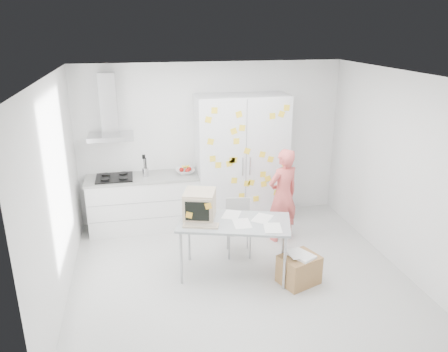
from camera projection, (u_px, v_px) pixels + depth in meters
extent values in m
cube|color=silver|center=(238.00, 273.00, 6.09)|extent=(4.50, 4.00, 0.02)
cube|color=white|center=(211.00, 142.00, 7.49)|extent=(4.50, 0.02, 2.70)
cube|color=white|center=(56.00, 194.00, 5.21)|extent=(0.02, 4.00, 2.70)
cube|color=white|center=(396.00, 170.00, 6.07)|extent=(0.02, 4.00, 2.70)
cube|color=white|center=(240.00, 75.00, 5.19)|extent=(4.50, 4.00, 0.02)
cube|color=white|center=(144.00, 203.00, 7.28)|extent=(1.80, 0.60, 0.88)
cube|color=gray|center=(145.00, 203.00, 6.95)|extent=(1.76, 0.01, 0.01)
cube|color=gray|center=(146.00, 219.00, 7.04)|extent=(1.76, 0.01, 0.01)
cube|color=#9E9E99|center=(143.00, 178.00, 7.13)|extent=(1.84, 0.63, 0.04)
cube|color=black|center=(114.00, 178.00, 7.03)|extent=(0.58, 0.50, 0.03)
cylinder|color=black|center=(105.00, 179.00, 6.89)|extent=(0.14, 0.14, 0.02)
cylinder|color=black|center=(123.00, 178.00, 6.94)|extent=(0.14, 0.14, 0.02)
cylinder|color=black|center=(106.00, 174.00, 7.11)|extent=(0.14, 0.14, 0.02)
cylinder|color=black|center=(123.00, 173.00, 7.16)|extent=(0.14, 0.14, 0.02)
cylinder|color=silver|center=(146.00, 172.00, 7.11)|extent=(0.10, 0.10, 0.14)
cylinder|color=black|center=(144.00, 166.00, 7.08)|extent=(0.01, 0.01, 0.30)
cylinder|color=black|center=(146.00, 166.00, 7.07)|extent=(0.01, 0.01, 0.30)
cylinder|color=black|center=(145.00, 166.00, 7.09)|extent=(0.01, 0.01, 0.30)
cube|color=black|center=(144.00, 157.00, 7.03)|extent=(0.05, 0.01, 0.07)
imported|color=white|center=(185.00, 171.00, 7.24)|extent=(0.31, 0.31, 0.08)
sphere|color=#B2140F|center=(181.00, 170.00, 7.24)|extent=(0.08, 0.08, 0.08)
sphere|color=#B2140F|center=(187.00, 171.00, 7.19)|extent=(0.08, 0.08, 0.08)
sphere|color=#B2140F|center=(189.00, 169.00, 7.28)|extent=(0.08, 0.08, 0.08)
cylinder|color=yellow|center=(184.00, 167.00, 7.23)|extent=(0.09, 0.17, 0.10)
cylinder|color=yellow|center=(185.00, 167.00, 7.24)|extent=(0.04, 0.17, 0.10)
cylinder|color=yellow|center=(187.00, 167.00, 7.24)|extent=(0.08, 0.17, 0.10)
cube|color=silver|center=(111.00, 136.00, 6.86)|extent=(0.70, 0.48, 0.07)
cube|color=silver|center=(108.00, 103.00, 6.80)|extent=(0.26, 0.24, 0.95)
cube|color=silver|center=(241.00, 160.00, 7.36)|extent=(1.50, 0.65, 2.20)
cube|color=slate|center=(246.00, 166.00, 7.05)|extent=(0.01, 0.01, 2.16)
cube|color=silver|center=(243.00, 167.00, 7.03)|extent=(0.02, 0.02, 0.30)
cube|color=silver|center=(250.00, 166.00, 7.05)|extent=(0.02, 0.02, 0.30)
cube|color=yellow|center=(272.00, 116.00, 6.86)|extent=(0.10, 0.00, 0.10)
cube|color=yellow|center=(281.00, 114.00, 6.89)|extent=(0.12, 0.00, 0.12)
cube|color=yellow|center=(285.00, 166.00, 7.19)|extent=(0.12, 0.00, 0.12)
cube|color=yellow|center=(232.00, 160.00, 6.97)|extent=(0.10, 0.00, 0.10)
cube|color=yellow|center=(247.00, 151.00, 6.97)|extent=(0.12, 0.00, 0.12)
cube|color=yellow|center=(268.00, 179.00, 7.20)|extent=(0.12, 0.00, 0.12)
cube|color=yellow|center=(234.00, 180.00, 7.09)|extent=(0.10, 0.00, 0.10)
cube|color=yellow|center=(239.00, 114.00, 6.74)|extent=(0.12, 0.00, 0.12)
cube|color=yellow|center=(251.00, 183.00, 7.16)|extent=(0.12, 0.00, 0.12)
cube|color=yellow|center=(271.00, 159.00, 7.10)|extent=(0.12, 0.00, 0.12)
cube|color=yellow|center=(263.00, 174.00, 7.16)|extent=(0.10, 0.00, 0.10)
cube|color=yellow|center=(234.00, 131.00, 6.82)|extent=(0.12, 0.00, 0.12)
cube|color=yellow|center=(218.00, 165.00, 6.95)|extent=(0.10, 0.00, 0.10)
cube|color=yellow|center=(213.00, 159.00, 6.89)|extent=(0.10, 0.00, 0.10)
cube|color=yellow|center=(208.00, 120.00, 6.67)|extent=(0.11, 0.00, 0.11)
cube|color=yellow|center=(242.00, 196.00, 7.20)|extent=(0.10, 0.00, 0.10)
cube|color=yellow|center=(234.00, 160.00, 6.97)|extent=(0.11, 0.00, 0.11)
cube|color=yellow|center=(277.00, 193.00, 7.32)|extent=(0.11, 0.00, 0.11)
cube|color=yellow|center=(287.00, 108.00, 6.87)|extent=(0.10, 0.00, 0.10)
cube|color=yellow|center=(236.00, 141.00, 6.88)|extent=(0.10, 0.00, 0.10)
cube|color=yellow|center=(229.00, 164.00, 6.98)|extent=(0.11, 0.00, 0.11)
cube|color=yellow|center=(256.00, 199.00, 7.28)|extent=(0.10, 0.00, 0.10)
cube|color=yellow|center=(214.00, 110.00, 6.65)|extent=(0.10, 0.00, 0.10)
cube|color=yellow|center=(211.00, 142.00, 6.79)|extent=(0.12, 0.00, 0.12)
cube|color=yellow|center=(264.00, 184.00, 7.22)|extent=(0.11, 0.00, 0.11)
cube|color=yellow|center=(242.00, 128.00, 6.83)|extent=(0.11, 0.00, 0.11)
cube|color=yellow|center=(262.00, 154.00, 7.04)|extent=(0.11, 0.00, 0.11)
cube|color=yellow|center=(247.00, 184.00, 7.15)|extent=(0.11, 0.00, 0.11)
imported|color=#E35B58|center=(283.00, 195.00, 6.79)|extent=(0.64, 0.52, 1.50)
cube|color=#989FA2|center=(234.00, 222.00, 5.79)|extent=(1.62, 1.13, 0.03)
cylinder|color=#ACADB1|center=(181.00, 258.00, 5.70)|extent=(0.05, 0.05, 0.76)
cylinder|color=#ACADB1|center=(285.00, 263.00, 5.58)|extent=(0.05, 0.05, 0.76)
cylinder|color=#ACADB1|center=(189.00, 237.00, 6.27)|extent=(0.05, 0.05, 0.76)
cylinder|color=#ACADB1|center=(283.00, 241.00, 6.15)|extent=(0.05, 0.05, 0.76)
cube|color=#C0AC8E|center=(200.00, 205.00, 5.85)|extent=(0.50, 0.52, 0.38)
cube|color=#C0AC8E|center=(197.00, 211.00, 5.64)|extent=(0.37, 0.13, 0.34)
cube|color=black|center=(197.00, 211.00, 5.63)|extent=(0.30, 0.10, 0.26)
cube|color=yellow|center=(189.00, 215.00, 5.65)|extent=(0.09, 0.03, 0.10)
cube|color=yellow|center=(208.00, 206.00, 5.58)|extent=(0.10, 0.03, 0.10)
cube|color=#C0AC8E|center=(201.00, 225.00, 5.64)|extent=(0.49, 0.29, 0.03)
cube|color=gray|center=(201.00, 224.00, 5.64)|extent=(0.44, 0.23, 0.01)
cube|color=silver|center=(242.00, 223.00, 5.73)|extent=(0.24, 0.32, 0.00)
cube|color=silver|center=(262.00, 218.00, 5.88)|extent=(0.36, 0.38, 0.00)
cube|color=silver|center=(273.00, 228.00, 5.60)|extent=(0.28, 0.35, 0.00)
cube|color=silver|center=(232.00, 215.00, 5.99)|extent=(0.33, 0.38, 0.00)
cube|color=#A2A2A0|center=(239.00, 229.00, 6.44)|extent=(0.43, 0.43, 0.04)
cube|color=#A2A2A0|center=(238.00, 211.00, 6.53)|extent=(0.36, 0.07, 0.41)
cylinder|color=#9E9FA2|center=(229.00, 247.00, 6.35)|extent=(0.03, 0.03, 0.39)
cylinder|color=#9E9FA2|center=(250.00, 247.00, 6.37)|extent=(0.03, 0.03, 0.39)
cylinder|color=#9E9FA2|center=(228.00, 238.00, 6.64)|extent=(0.03, 0.03, 0.39)
cylinder|color=#9E9FA2|center=(248.00, 237.00, 6.66)|extent=(0.03, 0.03, 0.39)
cube|color=#A17746|center=(299.00, 269.00, 5.78)|extent=(0.60, 0.54, 0.39)
cube|color=white|center=(302.00, 256.00, 5.71)|extent=(0.35, 0.39, 0.03)
cube|color=white|center=(296.00, 253.00, 5.72)|extent=(0.22, 0.30, 0.00)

